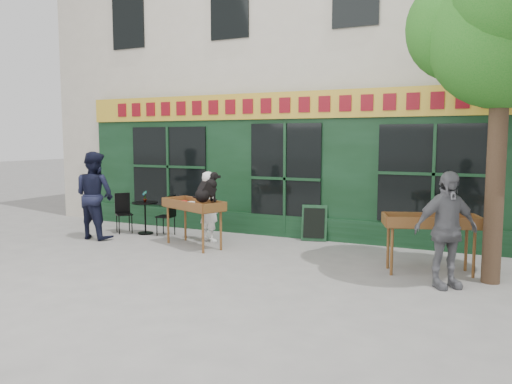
# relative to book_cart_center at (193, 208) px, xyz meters

# --- Properties ---
(ground) EXTENTS (80.00, 80.00, 0.00)m
(ground) POSITION_rel_book_cart_center_xyz_m (1.35, -0.56, -0.82)
(ground) COLOR slate
(ground) RESTS_ON ground
(building) EXTENTS (14.00, 7.26, 10.00)m
(building) POSITION_rel_book_cart_center_xyz_m (1.35, 5.42, 4.15)
(building) COLOR beige
(building) RESTS_ON ground
(street_tree) EXTENTS (3.05, 2.90, 5.60)m
(street_tree) POSITION_rel_book_cart_center_xyz_m (5.69, -0.20, 3.29)
(street_tree) COLOR #382619
(street_tree) RESTS_ON ground
(book_cart_center) EXTENTS (1.62, 1.17, 0.99)m
(book_cart_center) POSITION_rel_book_cart_center_xyz_m (0.00, 0.00, 0.00)
(book_cart_center) COLOR brown
(book_cart_center) RESTS_ON ground
(dog) EXTENTS (0.55, 0.69, 0.60)m
(dog) POSITION_rel_book_cart_center_xyz_m (0.35, -0.05, 0.47)
(dog) COLOR black
(dog) RESTS_ON book_cart_center
(woman) EXTENTS (0.66, 0.56, 1.54)m
(woman) POSITION_rel_book_cart_center_xyz_m (0.00, 0.65, -0.05)
(woman) COLOR white
(woman) RESTS_ON ground
(book_cart_right) EXTENTS (1.62, 1.06, 0.99)m
(book_cart_right) POSITION_rel_book_cart_center_xyz_m (4.71, -0.08, 0.00)
(book_cart_right) COLOR brown
(book_cart_right) RESTS_ON ground
(man_right) EXTENTS (1.09, 0.99, 1.78)m
(man_right) POSITION_rel_book_cart_center_xyz_m (5.01, -0.83, 0.07)
(man_right) COLOR slate
(man_right) RESTS_ON ground
(bistro_table) EXTENTS (0.60, 0.60, 0.76)m
(bistro_table) POSITION_rel_book_cart_center_xyz_m (-1.79, 0.69, -0.28)
(bistro_table) COLOR black
(bistro_table) RESTS_ON ground
(bistro_chair_left) EXTENTS (0.51, 0.51, 0.95)m
(bistro_chair_left) POSITION_rel_book_cart_center_xyz_m (-2.41, 0.64, -0.26)
(bistro_chair_left) COLOR black
(bistro_chair_left) RESTS_ON ground
(bistro_chair_right) EXTENTS (0.40, 0.40, 0.95)m
(bistro_chair_right) POSITION_rel_book_cart_center_xyz_m (-1.15, 0.75, -0.26)
(bistro_chair_right) COLOR black
(bistro_chair_right) RESTS_ON ground
(potted_plant) EXTENTS (0.17, 0.14, 0.27)m
(potted_plant) POSITION_rel_book_cart_center_xyz_m (-1.79, 0.69, 0.08)
(potted_plant) COLOR gray
(potted_plant) RESTS_ON bistro_table
(man_left) EXTENTS (1.00, 0.80, 1.97)m
(man_left) POSITION_rel_book_cart_center_xyz_m (-2.49, -0.21, 0.16)
(man_left) COLOR black
(man_left) RESTS_ON ground
(chalkboard) EXTENTS (0.59, 0.30, 0.79)m
(chalkboard) POSITION_rel_book_cart_center_xyz_m (2.10, 1.63, -0.42)
(chalkboard) COLOR black
(chalkboard) RESTS_ON ground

